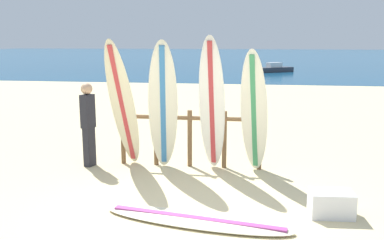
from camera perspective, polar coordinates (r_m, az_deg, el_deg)
The scene contains 11 objects.
ground_plane at distance 6.13m, azimuth -2.00°, elevation -13.04°, with size 120.00×120.00×0.00m, color beige.
ocean_water at distance 63.57m, azimuth 7.53°, elevation 8.57°, with size 120.00×80.00×0.01m, color navy.
surfboard_rack at distance 8.28m, azimuth -0.30°, elevation -1.72°, with size 2.81×0.09×1.12m.
surfboard_leaning_far_left at distance 8.03m, azimuth -9.29°, elevation 1.90°, with size 0.56×1.16×2.50m.
surfboard_leaning_left at distance 7.89m, azimuth -3.92°, elevation 1.80°, with size 0.67×0.83×2.49m.
surfboard_leaning_center_left at distance 7.85m, azimuth 2.70°, elevation 2.07°, with size 0.53×0.71×2.57m.
surfboard_leaning_center at distance 7.71m, azimuth 8.35°, elevation 0.93°, with size 0.61×0.87×2.33m.
surfboard_lying_on_sand at distance 5.99m, azimuth 0.57°, elevation -13.28°, with size 2.73×1.02×0.08m.
beachgoer_standing at distance 8.50m, azimuth -13.80°, elevation -0.12°, with size 0.24×0.30×1.65m.
small_boat_offshore at distance 32.76m, azimuth 10.99°, elevation 6.80°, with size 2.98×2.39×0.71m.
cooler_box at distance 6.45m, azimuth 18.21°, elevation -10.64°, with size 0.60×0.40×0.36m, color white.
Camera 1 is at (1.02, -5.51, 2.49)m, focal length 39.64 mm.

